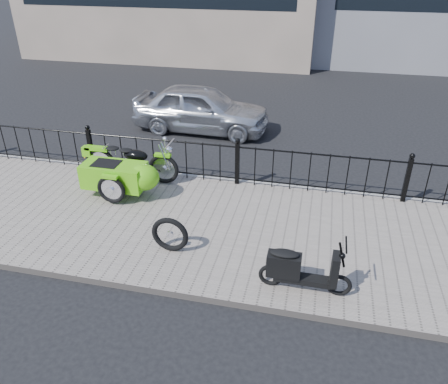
% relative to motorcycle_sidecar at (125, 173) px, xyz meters
% --- Properties ---
extents(ground, '(120.00, 120.00, 0.00)m').
position_rel_motorcycle_sidecar_xyz_m(ground, '(2.20, -0.34, -0.59)').
color(ground, black).
rests_on(ground, ground).
extents(sidewalk, '(30.00, 3.80, 0.12)m').
position_rel_motorcycle_sidecar_xyz_m(sidewalk, '(2.20, -0.84, -0.53)').
color(sidewalk, gray).
rests_on(sidewalk, ground).
extents(curb, '(30.00, 0.10, 0.12)m').
position_rel_motorcycle_sidecar_xyz_m(curb, '(2.20, 1.10, -0.53)').
color(curb, gray).
rests_on(curb, ground).
extents(iron_fence, '(14.11, 0.11, 1.08)m').
position_rel_motorcycle_sidecar_xyz_m(iron_fence, '(2.20, 0.96, -0.01)').
color(iron_fence, black).
rests_on(iron_fence, sidewalk).
extents(motorcycle_sidecar, '(2.28, 1.48, 0.98)m').
position_rel_motorcycle_sidecar_xyz_m(motorcycle_sidecar, '(0.00, 0.00, 0.00)').
color(motorcycle_sidecar, black).
rests_on(motorcycle_sidecar, sidewalk).
extents(scooter, '(1.40, 0.41, 0.95)m').
position_rel_motorcycle_sidecar_xyz_m(scooter, '(3.79, -2.24, -0.11)').
color(scooter, black).
rests_on(scooter, sidewalk).
extents(spare_tire, '(0.66, 0.11, 0.66)m').
position_rel_motorcycle_sidecar_xyz_m(spare_tire, '(1.59, -1.74, -0.15)').
color(spare_tire, black).
rests_on(spare_tire, sidewalk).
extents(sedan_car, '(3.98, 1.72, 1.34)m').
position_rel_motorcycle_sidecar_xyz_m(sedan_car, '(0.47, 4.24, 0.07)').
color(sedan_car, silver).
rests_on(sedan_car, ground).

